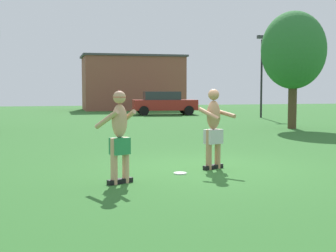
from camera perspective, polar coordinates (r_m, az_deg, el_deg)
ground_plane at (r=10.53m, az=4.51°, el=-5.06°), size 80.00×80.00×0.00m
player_near at (r=10.27m, az=5.56°, el=-0.08°), size 0.79×0.79×1.75m
player_in_green at (r=8.68m, az=-5.90°, el=-0.79°), size 0.77×0.70×1.73m
frisbee at (r=9.76m, az=1.48°, el=-5.74°), size 0.27×0.27×0.03m
car_red_near_post at (r=32.00m, az=-0.50°, el=2.85°), size 4.44×2.34×1.58m
lamp_post at (r=29.31m, az=11.28°, el=7.09°), size 0.60×0.24×4.98m
outbuilding_behind_lot at (r=40.07m, az=-4.32°, el=5.25°), size 8.50×4.89×4.55m
tree_behind_players at (r=21.53m, az=14.96°, el=8.80°), size 2.82×2.82×5.14m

